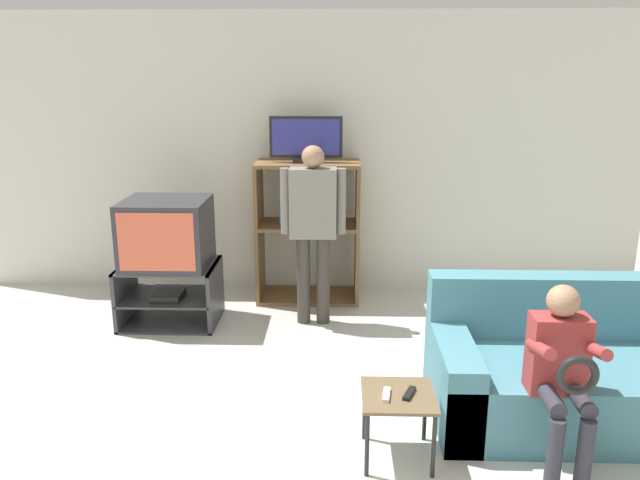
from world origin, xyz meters
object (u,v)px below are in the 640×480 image
Objects in this scene: tv_stand at (170,294)px; person_standing_adult at (313,219)px; person_seated_child at (562,366)px; television_flat at (306,141)px; couch at (570,375)px; media_shelf at (308,230)px; television_main at (167,232)px; snack_table at (398,403)px; remote_control_black at (409,393)px; remote_control_white at (386,395)px.

person_standing_adult is at bearing 1.35° from tv_stand.
person_seated_child is (1.38, -1.95, -0.32)m from person_standing_adult.
person_seated_child is at bearing -36.64° from tv_stand.
couch is at bearing -49.49° from television_flat.
couch is (1.70, -2.03, -0.38)m from media_shelf.
media_shelf is 0.82m from television_flat.
television_main is 1.30m from media_shelf.
television_main reaches higher than snack_table.
television_main is 1.45m from television_flat.
snack_table is 2.74× the size of remote_control_black.
couch is at bearing -26.38° from tv_stand.
person_standing_adult is at bearing 125.18° from person_seated_child.
media_shelf is at bearing 28.62° from tv_stand.
person_seated_child is at bearing -116.33° from couch.
television_flat is (1.12, 0.60, 1.23)m from tv_stand.
person_standing_adult reaches higher than snack_table.
remote_control_black is at bearing -46.34° from tv_stand.
person_standing_adult is at bearing 105.75° from snack_table.
television_main is 0.53× the size of media_shelf.
snack_table is 0.09m from remote_control_black.
tv_stand is at bearing -151.38° from media_shelf.
person_standing_adult is (-0.60, 1.92, 0.51)m from remote_control_black.
remote_control_black is at bearing -75.12° from media_shelf.
remote_control_black is 2.07m from person_standing_adult.
television_main is at bearing 143.14° from person_seated_child.
television_main is 1.22m from person_standing_adult.
couch reaches higher than remote_control_black.
television_flat is 4.46× the size of remote_control_black.
tv_stand is 2.57m from snack_table.
media_shelf reaches higher than television_main.
television_flat is at bearing 98.50° from person_standing_adult.
person_seated_child reaches higher than couch.
media_shelf is 0.86× the size of person_standing_adult.
television_flat is 2.80m from remote_control_black.
person_standing_adult reaches higher than television_main.
tv_stand is 0.53m from television_main.
remote_control_black is (0.68, -2.49, -1.08)m from television_flat.
snack_table is at bearing -76.27° from media_shelf.
television_main is at bearing -152.61° from television_flat.
media_shelf is 2.61m from remote_control_black.
television_main is 2.66m from remote_control_black.
remote_control_white is at bearing 179.09° from person_seated_child.
tv_stand is at bearing -178.65° from person_standing_adult.
media_shelf is at bearing 96.99° from person_standing_adult.
media_shelf is at bearing 103.73° from snack_table.
television_main is at bearing 132.68° from snack_table.
person_standing_adult is at bearing 129.37° from remote_control_black.
couch is at bearing 63.67° from person_seated_child.
television_flat reaches higher than media_shelf.
television_flat reaches higher than television_main.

